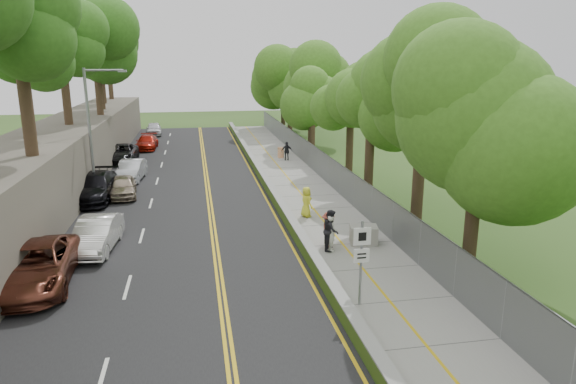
{
  "coord_description": "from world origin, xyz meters",
  "views": [
    {
      "loc": [
        -4.42,
        -18.84,
        8.42
      ],
      "look_at": [
        0.5,
        8.0,
        1.4
      ],
      "focal_mm": 32.0,
      "sensor_mm": 36.0,
      "label": 1
    }
  ],
  "objects_px": {
    "signpost": "(361,254)",
    "car_2": "(35,266)",
    "construction_barrel": "(281,153)",
    "painter_0": "(306,202)",
    "person_far": "(287,151)",
    "concrete_block": "(364,235)",
    "car_1": "(96,234)",
    "streetlight": "(93,124)"
  },
  "relations": [
    {
      "from": "construction_barrel",
      "to": "car_2",
      "type": "relative_size",
      "value": 0.16
    },
    {
      "from": "signpost",
      "to": "person_far",
      "type": "bearing_deg",
      "value": 85.15
    },
    {
      "from": "car_2",
      "to": "construction_barrel",
      "type": "bearing_deg",
      "value": 57.95
    },
    {
      "from": "car_2",
      "to": "painter_0",
      "type": "bearing_deg",
      "value": 26.59
    },
    {
      "from": "construction_barrel",
      "to": "painter_0",
      "type": "relative_size",
      "value": 0.55
    },
    {
      "from": "streetlight",
      "to": "car_1",
      "type": "distance_m",
      "value": 10.49
    },
    {
      "from": "streetlight",
      "to": "car_1",
      "type": "height_order",
      "value": "streetlight"
    },
    {
      "from": "streetlight",
      "to": "person_far",
      "type": "height_order",
      "value": "streetlight"
    },
    {
      "from": "construction_barrel",
      "to": "streetlight",
      "type": "bearing_deg",
      "value": -140.03
    },
    {
      "from": "signpost",
      "to": "car_1",
      "type": "bearing_deg",
      "value": 143.74
    },
    {
      "from": "car_2",
      "to": "person_far",
      "type": "relative_size",
      "value": 3.62
    },
    {
      "from": "car_2",
      "to": "painter_0",
      "type": "distance_m",
      "value": 13.86
    },
    {
      "from": "car_1",
      "to": "car_2",
      "type": "distance_m",
      "value": 3.94
    },
    {
      "from": "concrete_block",
      "to": "painter_0",
      "type": "xyz_separation_m",
      "value": [
        -1.75,
        4.61,
        0.42
      ]
    },
    {
      "from": "car_1",
      "to": "person_far",
      "type": "height_order",
      "value": "person_far"
    },
    {
      "from": "construction_barrel",
      "to": "painter_0",
      "type": "xyz_separation_m",
      "value": [
        -1.57,
        -17.7,
        0.38
      ]
    },
    {
      "from": "signpost",
      "to": "person_far",
      "type": "relative_size",
      "value": 1.93
    },
    {
      "from": "streetlight",
      "to": "concrete_block",
      "type": "xyz_separation_m",
      "value": [
        13.66,
        -11.0,
        -4.17
      ]
    },
    {
      "from": "person_far",
      "to": "construction_barrel",
      "type": "bearing_deg",
      "value": -65.85
    },
    {
      "from": "concrete_block",
      "to": "car_1",
      "type": "bearing_deg",
      "value": 173.66
    },
    {
      "from": "person_far",
      "to": "car_1",
      "type": "bearing_deg",
      "value": 68.15
    },
    {
      "from": "car_1",
      "to": "painter_0",
      "type": "relative_size",
      "value": 2.66
    },
    {
      "from": "signpost",
      "to": "car_1",
      "type": "distance_m",
      "value": 12.52
    },
    {
      "from": "painter_0",
      "to": "person_far",
      "type": "xyz_separation_m",
      "value": [
        1.89,
        16.41,
        -0.04
      ]
    },
    {
      "from": "car_1",
      "to": "person_far",
      "type": "distance_m",
      "value": 23.21
    },
    {
      "from": "painter_0",
      "to": "streetlight",
      "type": "bearing_deg",
      "value": 40.63
    },
    {
      "from": "streetlight",
      "to": "signpost",
      "type": "relative_size",
      "value": 2.58
    },
    {
      "from": "signpost",
      "to": "car_2",
      "type": "height_order",
      "value": "signpost"
    },
    {
      "from": "car_2",
      "to": "streetlight",
      "type": "bearing_deg",
      "value": 86.39
    },
    {
      "from": "concrete_block",
      "to": "car_2",
      "type": "distance_m",
      "value": 13.99
    },
    {
      "from": "signpost",
      "to": "person_far",
      "type": "height_order",
      "value": "signpost"
    },
    {
      "from": "signpost",
      "to": "person_far",
      "type": "distance_m",
      "value": 27.15
    },
    {
      "from": "signpost",
      "to": "painter_0",
      "type": "bearing_deg",
      "value": 87.84
    },
    {
      "from": "signpost",
      "to": "person_far",
      "type": "xyz_separation_m",
      "value": [
        2.29,
        27.03,
        -1.11
      ]
    },
    {
      "from": "streetlight",
      "to": "construction_barrel",
      "type": "relative_size",
      "value": 8.64
    },
    {
      "from": "streetlight",
      "to": "construction_barrel",
      "type": "xyz_separation_m",
      "value": [
        13.49,
        11.31,
        -4.13
      ]
    },
    {
      "from": "car_1",
      "to": "person_far",
      "type": "bearing_deg",
      "value": 62.87
    },
    {
      "from": "construction_barrel",
      "to": "car_2",
      "type": "bearing_deg",
      "value": -119.03
    },
    {
      "from": "streetlight",
      "to": "construction_barrel",
      "type": "bearing_deg",
      "value": 39.97
    },
    {
      "from": "signpost",
      "to": "concrete_block",
      "type": "xyz_separation_m",
      "value": [
        2.15,
        6.02,
        -1.49
      ]
    },
    {
      "from": "streetlight",
      "to": "painter_0",
      "type": "distance_m",
      "value": 14.03
    },
    {
      "from": "painter_0",
      "to": "person_far",
      "type": "relative_size",
      "value": 1.05
    }
  ]
}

